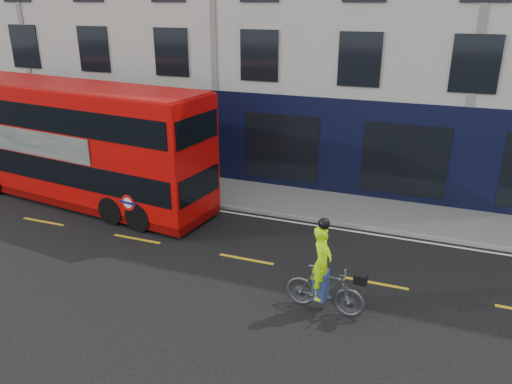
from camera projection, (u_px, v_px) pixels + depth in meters
The scene contains 8 objects.
ground at pixel (110, 259), 15.58m from camera, with size 120.00×120.00×0.00m, color black.
pavement at pixel (203, 189), 21.23m from camera, with size 60.00×3.00×0.12m, color gray.
kerb at pixel (186, 201), 19.92m from camera, with size 60.00×0.12×0.13m, color gray.
building_terrace at pixel (256, 2), 24.19m from camera, with size 50.00×10.07×15.00m.
road_edge_line at pixel (183, 205), 19.68m from camera, with size 58.00×0.10×0.01m, color silver.
lane_dashes at pixel (137, 239), 16.89m from camera, with size 58.00×0.12×0.01m, color gold, non-canonical shape.
bus at pixel (77, 143), 19.36m from camera, with size 11.76×4.06×4.65m.
cyclist at pixel (324, 281), 12.70m from camera, with size 2.14×0.75×2.61m.
Camera 1 is at (9.17, -11.27, 7.55)m, focal length 35.00 mm.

